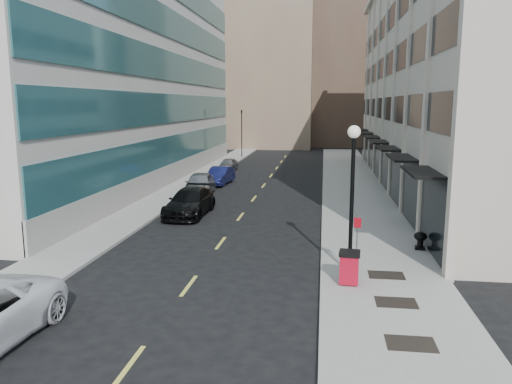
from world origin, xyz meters
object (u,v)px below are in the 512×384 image
(car_grey_sedan, at_px, (228,164))
(sign_post, at_px, (357,236))
(car_black_pickup, at_px, (190,202))
(trash_bin, at_px, (349,266))
(car_silver_sedan, at_px, (200,184))
(lamppost, at_px, (352,186))
(traffic_signal, at_px, (242,113))
(urn_planter, at_px, (420,239))
(car_blue_sedan, at_px, (220,176))

(car_grey_sedan, bearing_deg, sign_post, -67.30)
(car_black_pickup, bearing_deg, trash_bin, -49.58)
(car_silver_sedan, bearing_deg, sign_post, -64.01)
(car_grey_sedan, distance_m, lamppost, 33.02)
(lamppost, distance_m, sign_post, 1.99)
(car_black_pickup, height_order, car_grey_sedan, car_black_pickup)
(traffic_signal, relative_size, lamppost, 1.15)
(traffic_signal, bearing_deg, trash_bin, -75.69)
(traffic_signal, distance_m, urn_planter, 43.31)
(car_blue_sedan, distance_m, car_grey_sedan, 8.91)
(traffic_signal, bearing_deg, car_grey_sedan, -86.92)
(lamppost, bearing_deg, car_grey_sedan, 109.47)
(car_grey_sedan, bearing_deg, trash_bin, -68.47)
(trash_bin, xyz_separation_m, lamppost, (0.09, 1.36, 2.87))
(trash_bin, bearing_deg, lamppost, 91.37)
(sign_post, bearing_deg, car_black_pickup, 154.06)
(car_silver_sedan, xyz_separation_m, urn_planter, (13.91, -13.28, -0.20))
(car_blue_sedan, distance_m, sign_post, 24.62)
(sign_post, bearing_deg, trash_bin, -85.43)
(traffic_signal, bearing_deg, car_black_pickup, -86.13)
(trash_bin, xyz_separation_m, urn_planter, (3.53, 5.08, -0.18))
(car_grey_sedan, bearing_deg, lamppost, -67.57)
(car_blue_sedan, height_order, lamppost, lamppost)
(lamppost, relative_size, urn_planter, 7.26)
(traffic_signal, relative_size, urn_planter, 8.37)
(car_grey_sedan, xyz_separation_m, urn_planter, (14.40, -27.28, 0.00))
(car_black_pickup, relative_size, trash_bin, 4.49)
(traffic_signal, height_order, car_silver_sedan, traffic_signal)
(car_black_pickup, height_order, sign_post, sign_post)
(sign_post, bearing_deg, car_blue_sedan, 135.48)
(lamppost, height_order, sign_post, lamppost)
(car_grey_sedan, bearing_deg, traffic_signal, 96.05)
(traffic_signal, xyz_separation_m, car_silver_sedan, (1.19, -27.00, -4.86))
(traffic_signal, xyz_separation_m, sign_post, (11.90, -44.22, -3.97))
(car_silver_sedan, bearing_deg, traffic_signal, 86.64)
(lamppost, bearing_deg, car_silver_sedan, 121.63)
(car_black_pickup, height_order, trash_bin, car_black_pickup)
(car_black_pickup, relative_size, sign_post, 2.29)
(car_black_pickup, relative_size, lamppost, 0.94)
(car_black_pickup, bearing_deg, lamppost, -45.69)
(trash_bin, bearing_deg, car_silver_sedan, 124.67)
(car_black_pickup, relative_size, car_silver_sedan, 1.13)
(car_silver_sedan, height_order, car_grey_sedan, car_silver_sedan)
(urn_planter, bearing_deg, car_grey_sedan, 117.83)
(trash_bin, height_order, lamppost, lamppost)
(car_silver_sedan, relative_size, urn_planter, 6.03)
(traffic_signal, distance_m, lamppost, 45.56)
(trash_bin, relative_size, sign_post, 0.51)
(car_grey_sedan, bearing_deg, car_blue_sedan, -80.88)
(car_silver_sedan, height_order, trash_bin, car_silver_sedan)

